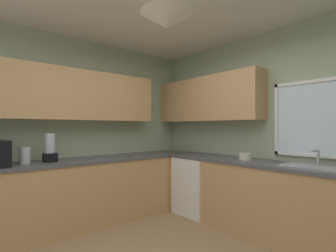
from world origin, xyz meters
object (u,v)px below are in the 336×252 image
Objects in this scene: sink_assembly at (313,166)px; bowl at (245,156)px; dishwasher at (198,185)px; blender_appliance at (50,149)px; kettle at (25,156)px.

sink_assembly reaches higher than bowl.
sink_assembly reaches higher than dishwasher.
blender_appliance is at bearing -126.02° from bowl.
bowl is at bearing 57.83° from kettle.
blender_appliance is (-0.66, -2.02, 0.64)m from dishwasher.
blender_appliance is at bearing 93.98° from kettle.
dishwasher is at bearing 71.90° from blender_appliance.
kettle is 0.29m from blender_appliance.
blender_appliance is (-2.32, -2.06, 0.15)m from sink_assembly.
dishwasher is 0.98m from bowl.
sink_assembly is (2.30, 2.34, -0.09)m from kettle.
dishwasher is at bearing -177.93° from bowl.
kettle is at bearing -105.51° from dishwasher.
bowl is 2.54m from blender_appliance.
bowl is at bearing 53.98° from blender_appliance.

